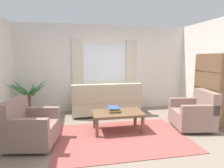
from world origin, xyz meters
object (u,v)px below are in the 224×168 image
(couch, at_px, (106,102))
(coffee_table, at_px, (118,115))
(armchair_right, at_px, (194,113))
(book_stack_on_table, at_px, (114,109))
(potted_plant, at_px, (29,99))
(bookshelf, at_px, (210,91))
(armchair_left, at_px, (30,127))

(couch, distance_m, coffee_table, 1.27)
(armchair_right, height_order, coffee_table, armchair_right)
(book_stack_on_table, bearing_deg, potted_plant, 146.88)
(bookshelf, bearing_deg, coffee_table, 92.03)
(potted_plant, bearing_deg, couch, -4.56)
(armchair_left, bearing_deg, bookshelf, -74.30)
(couch, height_order, potted_plant, potted_plant)
(coffee_table, distance_m, bookshelf, 2.39)
(couch, relative_size, armchair_right, 2.00)
(armchair_left, bearing_deg, armchair_right, -77.27)
(coffee_table, relative_size, bookshelf, 0.64)
(coffee_table, height_order, bookshelf, bookshelf)
(book_stack_on_table, distance_m, bookshelf, 2.44)
(armchair_right, relative_size, bookshelf, 0.55)
(couch, bearing_deg, armchair_left, 44.16)
(armchair_left, relative_size, armchair_right, 1.01)
(couch, bearing_deg, bookshelf, 153.83)
(armchair_left, xyz_separation_m, potted_plant, (-0.41, 1.81, 0.16))
(coffee_table, height_order, book_stack_on_table, book_stack_on_table)
(armchair_left, distance_m, coffee_table, 1.79)
(bookshelf, bearing_deg, armchair_left, 96.36)
(book_stack_on_table, xyz_separation_m, potted_plant, (-2.09, 1.36, 0.02))
(coffee_table, relative_size, potted_plant, 0.98)
(armchair_right, relative_size, coffee_table, 0.87)
(couch, relative_size, armchair_left, 1.98)
(armchair_right, distance_m, coffee_table, 1.78)
(couch, distance_m, armchair_left, 2.36)
(armchair_left, bearing_deg, coffee_table, -68.60)
(couch, relative_size, book_stack_on_table, 5.46)
(armchair_left, xyz_separation_m, coffee_table, (1.75, 0.37, 0.03))
(couch, distance_m, bookshelf, 2.72)
(coffee_table, distance_m, book_stack_on_table, 0.15)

